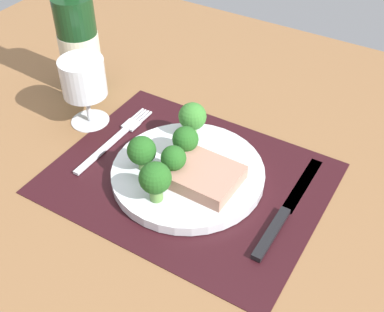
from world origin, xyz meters
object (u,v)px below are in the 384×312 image
(knife, at_px, (284,213))
(wine_glass, at_px, (84,82))
(wine_bottle, at_px, (79,43))
(plate, at_px, (188,173))
(fork, at_px, (115,139))
(steak, at_px, (204,176))

(knife, height_order, wine_glass, wine_glass)
(knife, relative_size, wine_bottle, 0.83)
(plate, xyz_separation_m, knife, (0.16, 0.01, -0.00))
(knife, xyz_separation_m, wine_bottle, (-0.46, 0.11, 0.09))
(plate, distance_m, wine_bottle, 0.33)
(plate, distance_m, knife, 0.16)
(wine_bottle, bearing_deg, plate, -21.07)
(fork, distance_m, wine_bottle, 0.20)
(fork, distance_m, knife, 0.31)
(knife, height_order, wine_bottle, wine_bottle)
(plate, bearing_deg, steak, -16.23)
(plate, height_order, wine_bottle, wine_bottle)
(fork, bearing_deg, plate, -7.28)
(steak, distance_m, wine_bottle, 0.36)
(fork, bearing_deg, knife, -3.57)
(plate, bearing_deg, fork, 174.62)
(steak, relative_size, fork, 0.52)
(knife, bearing_deg, wine_bottle, 164.58)
(steak, relative_size, wine_glass, 0.81)
(steak, xyz_separation_m, wine_bottle, (-0.34, 0.13, 0.06))
(knife, bearing_deg, steak, -174.68)
(knife, bearing_deg, plate, -179.86)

